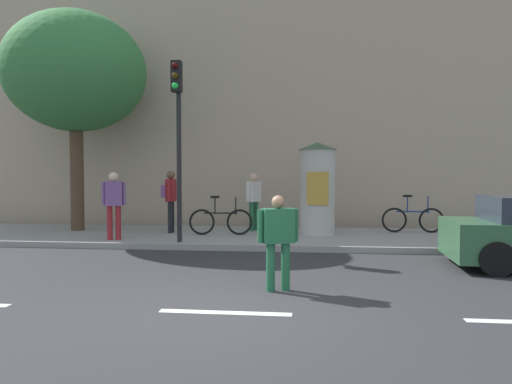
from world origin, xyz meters
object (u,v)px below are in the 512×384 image
poster_column (317,188)px  pedestrian_with_backpack (114,200)px  pedestrian_near_pole (278,235)px  pedestrian_in_dark_shirt (254,197)px  traffic_light (178,122)px  bicycle_leaning (221,221)px  pedestrian_in_light_jacket (170,195)px  bicycle_upright (413,219)px  street_tree (75,73)px

poster_column → pedestrian_with_backpack: 5.50m
pedestrian_near_pole → pedestrian_in_dark_shirt: pedestrian_in_dark_shirt is taller
traffic_light → poster_column: bearing=29.7°
pedestrian_near_pole → bicycle_leaning: size_ratio=0.86×
pedestrian_with_backpack → bicycle_leaning: 2.92m
traffic_light → bicycle_leaning: 3.13m
pedestrian_in_dark_shirt → pedestrian_in_light_jacket: 2.46m
poster_column → pedestrian_in_light_jacket: size_ratio=1.44×
pedestrian_near_pole → bicycle_leaning: 5.88m
bicycle_upright → pedestrian_in_light_jacket: bearing=-173.7°
traffic_light → pedestrian_in_light_jacket: 2.80m
traffic_light → pedestrian_in_light_jacket: size_ratio=2.48×
pedestrian_with_backpack → traffic_light: bearing=-10.4°
street_tree → pedestrian_with_backpack: street_tree is taller
poster_column → street_tree: (-7.16, 0.20, 3.40)m
pedestrian_in_dark_shirt → bicycle_upright: bearing=0.1°
poster_column → pedestrian_near_pole: size_ratio=1.69×
pedestrian_near_pole → street_tree: bearing=136.3°
street_tree → bicycle_upright: 10.83m
traffic_light → pedestrian_near_pole: (2.72, -3.97, -2.23)m
pedestrian_near_pole → bicycle_upright: size_ratio=0.86×
poster_column → pedestrian_near_pole: 6.01m
pedestrian_in_dark_shirt → bicycle_upright: pedestrian_in_dark_shirt is taller
street_tree → pedestrian_with_backpack: 4.54m
street_tree → pedestrian_with_backpack: size_ratio=3.72×
pedestrian_with_backpack → poster_column: bearing=17.3°
traffic_light → poster_column: traffic_light is taller
traffic_light → pedestrian_with_backpack: size_ratio=2.54×
poster_column → pedestrian_in_light_jacket: (-4.22, -0.06, -0.23)m
street_tree → pedestrian_near_pole: (6.43, -6.14, -3.96)m
traffic_light → street_tree: (-3.71, 2.17, 1.73)m
pedestrian_in_dark_shirt → pedestrian_with_backpack: (-3.37, -2.34, 0.01)m
poster_column → pedestrian_with_backpack: poster_column is taller
poster_column → pedestrian_in_dark_shirt: poster_column is taller
poster_column → bicycle_upright: bearing=14.4°
street_tree → bicycle_upright: street_tree is taller
pedestrian_in_dark_shirt → pedestrian_with_backpack: 4.11m
traffic_light → bicycle_upright: size_ratio=2.51×
bicycle_upright → traffic_light: bearing=-156.7°
poster_column → street_tree: size_ratio=0.40×
street_tree → bicycle_leaning: (4.48, -0.60, -4.32)m
street_tree → pedestrian_near_pole: bearing=-43.7°
pedestrian_in_dark_shirt → pedestrian_in_light_jacket: bearing=-162.0°
pedestrian_in_light_jacket → pedestrian_in_dark_shirt: bearing=18.0°
traffic_light → bicycle_leaning: size_ratio=2.51×
traffic_light → pedestrian_in_dark_shirt: size_ratio=2.60×
pedestrian_with_backpack → pedestrian_in_light_jacket: pedestrian_in_light_jacket is taller
poster_column → street_tree: street_tree is taller
pedestrian_near_pole → pedestrian_with_backpack: 6.24m
pedestrian_in_light_jacket → bicycle_upright: 7.05m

